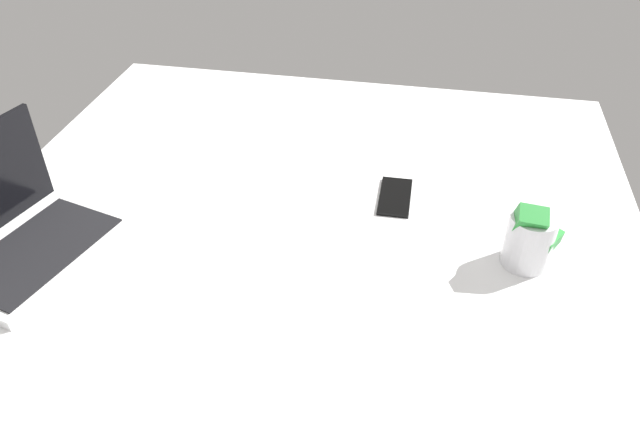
% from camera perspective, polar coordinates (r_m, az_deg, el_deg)
% --- Properties ---
extents(bed_mattress, '(1.80, 1.40, 0.18)m').
position_cam_1_polar(bed_mattress, '(1.20, -3.52, -10.06)').
color(bed_mattress, white).
rests_on(bed_mattress, ground).
extents(laptop, '(0.38, 0.31, 0.23)m').
position_cam_1_polar(laptop, '(1.32, -26.37, -1.75)').
color(laptop, silver).
rests_on(laptop, bed_mattress).
extents(snack_cup, '(0.09, 0.11, 0.14)m').
position_cam_1_polar(snack_cup, '(1.21, 18.96, -2.17)').
color(snack_cup, silver).
rests_on(snack_cup, bed_mattress).
extents(cell_phone, '(0.14, 0.07, 0.01)m').
position_cam_1_polar(cell_phone, '(1.36, 6.99, 1.56)').
color(cell_phone, black).
rests_on(cell_phone, bed_mattress).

